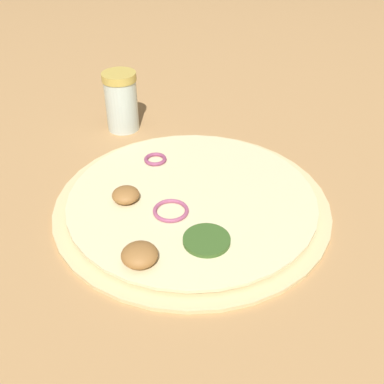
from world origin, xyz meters
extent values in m
plane|color=tan|center=(0.00, 0.00, 0.00)|extent=(3.00, 3.00, 0.00)
cylinder|color=beige|center=(0.00, 0.00, 0.00)|extent=(0.35, 0.35, 0.01)
cylinder|color=beige|center=(0.00, 0.00, 0.01)|extent=(0.31, 0.31, 0.00)
torus|color=#A34C70|center=(-0.04, -0.01, 0.02)|extent=(0.04, 0.04, 0.00)
ellipsoid|color=#996633|center=(-0.11, -0.07, 0.02)|extent=(0.04, 0.04, 0.02)
ellipsoid|color=#996633|center=(-0.07, 0.04, 0.02)|extent=(0.03, 0.03, 0.02)
cylinder|color=#385B23|center=(-0.03, -0.08, 0.02)|extent=(0.05, 0.05, 0.00)
torus|color=#934266|center=(0.00, 0.10, 0.02)|extent=(0.03, 0.03, 0.01)
cylinder|color=silver|center=(0.01, 0.23, 0.04)|extent=(0.05, 0.05, 0.08)
cylinder|color=gold|center=(0.01, 0.23, 0.09)|extent=(0.05, 0.05, 0.01)
camera|label=1|loc=(-0.24, -0.38, 0.35)|focal=42.00mm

